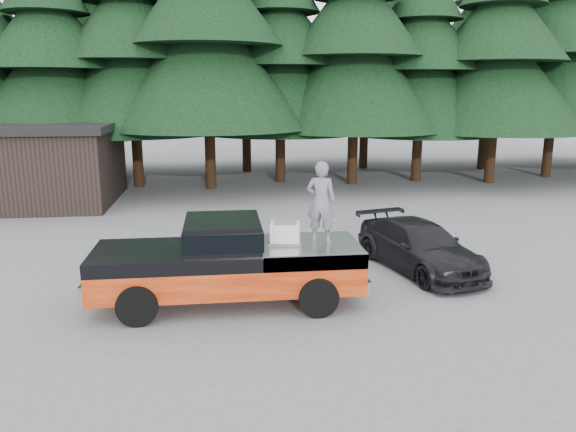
{
  "coord_description": "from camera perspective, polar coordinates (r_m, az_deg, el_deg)",
  "views": [
    {
      "loc": [
        -0.62,
        -12.23,
        4.69
      ],
      "look_at": [
        0.9,
        0.0,
        1.87
      ],
      "focal_mm": 35.0,
      "sensor_mm": 36.0,
      "label": 1
    }
  ],
  "objects": [
    {
      "name": "parked_car",
      "position": [
        15.14,
        13.2,
        -3.03
      ],
      "size": [
        2.81,
        4.65,
        1.26
      ],
      "primitive_type": "imported",
      "rotation": [
        0.0,
        0.0,
        0.26
      ],
      "color": "black",
      "rests_on": "ground"
    },
    {
      "name": "utility_building",
      "position": [
        25.82,
        -26.08,
        4.84
      ],
      "size": [
        8.4,
        6.4,
        3.3
      ],
      "color": "black",
      "rests_on": "ground"
    },
    {
      "name": "treeline",
      "position": [
        29.6,
        -5.32,
        18.7
      ],
      "size": [
        60.15,
        16.05,
        17.5
      ],
      "color": "black",
      "rests_on": "ground"
    },
    {
      "name": "truck_cab",
      "position": [
        12.26,
        -6.66,
        -1.69
      ],
      "size": [
        1.66,
        1.9,
        0.59
      ],
      "primitive_type": "cube",
      "color": "black",
      "rests_on": "pickup_truck"
    },
    {
      "name": "ground",
      "position": [
        13.11,
        -3.96,
        -8.12
      ],
      "size": [
        120.0,
        120.0,
        0.0
      ],
      "primitive_type": "plane",
      "color": "#525355",
      "rests_on": "ground"
    },
    {
      "name": "air_compressor",
      "position": [
        12.38,
        -0.3,
        -1.82
      ],
      "size": [
        0.71,
        0.62,
        0.44
      ],
      "primitive_type": "cube",
      "rotation": [
        0.0,
        0.0,
        -0.16
      ],
      "color": "silver",
      "rests_on": "pickup_truck"
    },
    {
      "name": "man_on_bed",
      "position": [
        12.35,
        3.38,
        1.41
      ],
      "size": [
        0.78,
        0.66,
        1.82
      ],
      "primitive_type": "imported",
      "rotation": [
        0.0,
        0.0,
        2.73
      ],
      "color": "slate",
      "rests_on": "pickup_truck"
    },
    {
      "name": "pickup_truck",
      "position": [
        12.54,
        -6.09,
        -5.93
      ],
      "size": [
        6.0,
        2.04,
        1.33
      ],
      "primitive_type": null,
      "color": "#DA4C1B",
      "rests_on": "ground"
    }
  ]
}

